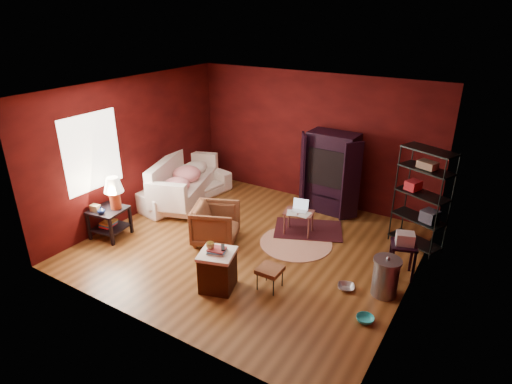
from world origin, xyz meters
TOP-DOWN VIEW (x-y plane):
  - room at (-0.04, -0.01)m, footprint 5.54×5.04m
  - sofa at (-2.36, 0.94)m, footprint 0.99×2.30m
  - armchair at (-0.63, -0.18)m, footprint 0.97×0.99m
  - pet_bowl_steel at (1.95, -0.31)m, footprint 0.27×0.15m
  - pet_bowl_turquoise at (2.44, -0.88)m, footprint 0.26×0.16m
  - vase at (-2.38, -1.26)m, footprint 0.17×0.18m
  - mug at (0.17, -1.36)m, footprint 0.15×0.13m
  - side_table at (-2.39, -1.01)m, footprint 0.67×0.67m
  - sofa_cushions at (-2.34, 0.88)m, footprint 1.52×2.34m
  - hamper at (0.25, -1.32)m, footprint 0.64×0.64m
  - footstool at (0.93, -0.90)m, footprint 0.36×0.36m
  - rug_round at (0.66, 0.53)m, footprint 1.39×1.39m
  - rug_oriental at (0.64, 1.11)m, footprint 1.53×1.31m
  - laptop_desk at (0.53, 0.89)m, footprint 0.61×0.51m
  - tv_armoire at (0.62, 2.13)m, footprint 1.34×0.73m
  - wire_shelving at (2.54, 1.58)m, footprint 0.98×0.70m
  - small_stand at (2.55, 0.50)m, footprint 0.49×0.49m
  - trash_can at (2.47, -0.13)m, footprint 0.42×0.42m

SIDE VIEW (x-z plane):
  - rug_round at x=0.66m, z-range 0.00..0.01m
  - rug_oriental at x=0.64m, z-range 0.01..0.02m
  - pet_bowl_turquoise at x=2.44m, z-range 0.00..0.25m
  - pet_bowl_steel at x=1.95m, z-range 0.00..0.26m
  - trash_can at x=2.47m, z-range -0.02..0.64m
  - footstool at x=0.93m, z-range 0.13..0.50m
  - hamper at x=0.25m, z-range -0.03..0.69m
  - armchair at x=-0.63m, z-range 0.00..0.79m
  - laptop_desk at x=0.53m, z-range 0.08..0.75m
  - sofa at x=-2.36m, z-range 0.00..0.87m
  - sofa_cushions at x=-2.34m, z-range -0.01..0.90m
  - small_stand at x=2.55m, z-range 0.19..0.97m
  - vase at x=-2.38m, z-range 0.56..0.70m
  - side_table at x=-2.39m, z-range 0.12..1.29m
  - mug at x=0.17m, z-range 0.70..0.83m
  - tv_armoire at x=0.62m, z-range 0.04..1.74m
  - wire_shelving at x=2.54m, z-range 0.09..1.93m
  - room at x=-0.04m, z-range -0.02..2.82m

